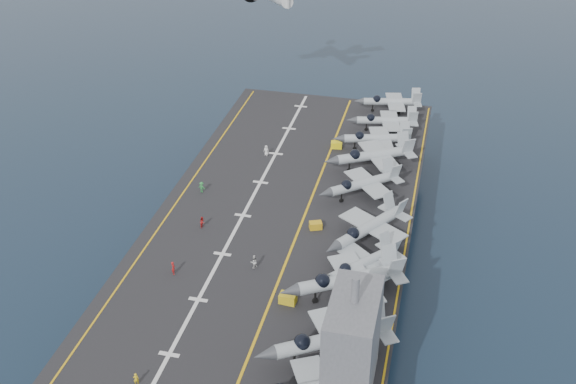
# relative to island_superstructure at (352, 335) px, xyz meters

# --- Properties ---
(ground) EXTENTS (500.00, 500.00, 0.00)m
(ground) POSITION_rel_island_superstructure_xyz_m (-15.00, 30.00, -17.90)
(ground) COLOR #142135
(ground) RESTS_ON ground
(hull) EXTENTS (36.00, 90.00, 10.00)m
(hull) POSITION_rel_island_superstructure_xyz_m (-15.00, 30.00, -12.90)
(hull) COLOR #56595E
(hull) RESTS_ON ground
(flight_deck) EXTENTS (38.00, 92.00, 0.40)m
(flight_deck) POSITION_rel_island_superstructure_xyz_m (-15.00, 30.00, -7.70)
(flight_deck) COLOR black
(flight_deck) RESTS_ON hull
(foul_line) EXTENTS (0.35, 90.00, 0.02)m
(foul_line) POSITION_rel_island_superstructure_xyz_m (-12.00, 30.00, -7.48)
(foul_line) COLOR gold
(foul_line) RESTS_ON flight_deck
(landing_centerline) EXTENTS (0.50, 90.00, 0.02)m
(landing_centerline) POSITION_rel_island_superstructure_xyz_m (-21.00, 30.00, -7.48)
(landing_centerline) COLOR silver
(landing_centerline) RESTS_ON flight_deck
(deck_edge_port) EXTENTS (0.25, 90.00, 0.02)m
(deck_edge_port) POSITION_rel_island_superstructure_xyz_m (-32.00, 30.00, -7.48)
(deck_edge_port) COLOR gold
(deck_edge_port) RESTS_ON flight_deck
(deck_edge_stbd) EXTENTS (0.25, 90.00, 0.02)m
(deck_edge_stbd) POSITION_rel_island_superstructure_xyz_m (3.50, 30.00, -7.48)
(deck_edge_stbd) COLOR gold
(deck_edge_stbd) RESTS_ON flight_deck
(island_superstructure) EXTENTS (5.00, 10.00, 15.00)m
(island_superstructure) POSITION_rel_island_superstructure_xyz_m (0.00, 0.00, 0.00)
(island_superstructure) COLOR #56595E
(island_superstructure) RESTS_ON flight_deck
(fighter_jet_1) EXTENTS (19.58, 17.83, 5.66)m
(fighter_jet_1) POSITION_rel_island_superstructure_xyz_m (-2.71, 4.06, -4.67)
(fighter_jet_1) COLOR gray
(fighter_jet_1) RESTS_ON flight_deck
(fighter_jet_2) EXTENTS (19.45, 17.57, 5.63)m
(fighter_jet_2) POSITION_rel_island_superstructure_xyz_m (-2.59, 15.21, -4.69)
(fighter_jet_2) COLOR gray
(fighter_jet_2) RESTS_ON flight_deck
(fighter_jet_3) EXTENTS (15.23, 15.66, 4.56)m
(fighter_jet_3) POSITION_rel_island_superstructure_xyz_m (-1.54, 19.42, -5.22)
(fighter_jet_3) COLOR #8C929B
(fighter_jet_3) RESTS_ON flight_deck
(fighter_jet_4) EXTENTS (16.77, 18.17, 5.25)m
(fighter_jet_4) POSITION_rel_island_superstructure_xyz_m (-1.80, 27.59, -4.88)
(fighter_jet_4) COLOR #9EA6AF
(fighter_jet_4) RESTS_ON flight_deck
(fighter_jet_5) EXTENTS (16.73, 16.13, 4.86)m
(fighter_jet_5) POSITION_rel_island_superstructure_xyz_m (-4.31, 39.70, -5.07)
(fighter_jet_5) COLOR #9DA5AC
(fighter_jet_5) RESTS_ON flight_deck
(fighter_jet_6) EXTENTS (18.43, 16.47, 5.34)m
(fighter_jet_6) POSITION_rel_island_superstructure_xyz_m (-3.91, 48.80, -4.83)
(fighter_jet_6) COLOR gray
(fighter_jet_6) RESTS_ON flight_deck
(fighter_jet_7) EXTENTS (15.50, 12.29, 4.73)m
(fighter_jet_7) POSITION_rel_island_superstructure_xyz_m (-4.31, 55.57, -5.14)
(fighter_jet_7) COLOR #99A2A8
(fighter_jet_7) RESTS_ON flight_deck
(fighter_jet_8) EXTENTS (14.36, 11.06, 4.46)m
(fighter_jet_8) POSITION_rel_island_superstructure_xyz_m (-3.56, 63.22, -5.27)
(fighter_jet_8) COLOR #9CA6AE
(fighter_jet_8) RESTS_ON flight_deck
(tow_cart_a) EXTENTS (2.23, 1.55, 1.27)m
(tow_cart_a) POSITION_rel_island_superstructure_xyz_m (-9.81, 12.15, -6.86)
(tow_cart_a) COLOR gold
(tow_cart_a) RESTS_ON flight_deck
(tow_cart_b) EXTENTS (2.10, 1.75, 1.07)m
(tow_cart_b) POSITION_rel_island_superstructure_xyz_m (-9.72, 29.15, -6.96)
(tow_cart_b) COLOR gold
(tow_cart_b) RESTS_ON flight_deck
(tow_cart_c) EXTENTS (2.07, 1.50, 1.15)m
(tow_cart_c) POSITION_rel_island_superstructure_xyz_m (-11.17, 54.61, -6.92)
(tow_cart_c) COLOR yellow
(tow_cart_c) RESTS_ON flight_deck
(crew_1) EXTENTS (1.19, 1.38, 1.94)m
(crew_1) POSITION_rel_island_superstructure_xyz_m (-25.94, 14.32, -6.53)
(crew_1) COLOR #B21919
(crew_1) RESTS_ON flight_deck
(crew_2) EXTENTS (0.78, 1.11, 1.77)m
(crew_2) POSITION_rel_island_superstructure_xyz_m (-25.83, 25.71, -6.61)
(crew_2) COLOR #B21919
(crew_2) RESTS_ON flight_deck
(crew_3) EXTENTS (1.19, 0.91, 1.78)m
(crew_3) POSITION_rel_island_superstructure_xyz_m (-29.20, 35.02, -6.61)
(crew_3) COLOR #258538
(crew_3) RESTS_ON flight_deck
(crew_5) EXTENTS (1.24, 0.96, 1.86)m
(crew_5) POSITION_rel_island_superstructure_xyz_m (-22.44, 49.12, -6.57)
(crew_5) COLOR white
(crew_5) RESTS_ON flight_deck
(crew_6) EXTENTS (1.16, 1.02, 1.62)m
(crew_6) POSITION_rel_island_superstructure_xyz_m (-22.77, -5.13, -6.69)
(crew_6) COLOR yellow
(crew_6) RESTS_ON flight_deck
(crew_7) EXTENTS (1.43, 1.34, 1.99)m
(crew_7) POSITION_rel_island_superstructure_xyz_m (-15.89, 18.06, -6.51)
(crew_7) COLOR silver
(crew_7) RESTS_ON flight_deck
(fighter_jet_9) EXTENTS (14.36, 11.06, 4.46)m
(fighter_jet_9) POSITION_rel_island_superstructure_xyz_m (-3.56, 71.72, -5.27)
(fighter_jet_9) COLOR #9CA6AE
(fighter_jet_9) RESTS_ON flight_deck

